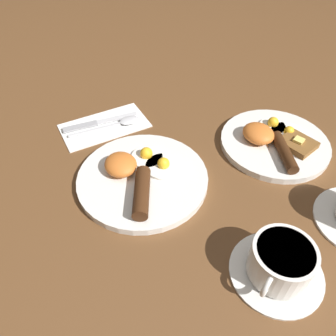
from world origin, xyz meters
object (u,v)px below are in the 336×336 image
breakfast_plate_far (274,141)px  teacup_near (280,264)px  spoon (122,122)px  breakfast_plate_near (141,177)px  knife (97,123)px

breakfast_plate_far → teacup_near: 0.32m
spoon → breakfast_plate_far: bearing=-35.7°
breakfast_plate_near → teacup_near: teacup_near is taller
breakfast_plate_near → breakfast_plate_far: 0.32m
teacup_near → knife: size_ratio=0.81×
breakfast_plate_near → breakfast_plate_far: size_ratio=1.09×
breakfast_plate_far → teacup_near: (0.24, -0.22, 0.02)m
breakfast_plate_far → knife: size_ratio=1.32×
teacup_near → knife: 0.53m
breakfast_plate_near → teacup_near: bearing=18.6°
breakfast_plate_near → knife: (-0.22, -0.01, -0.01)m
knife → spoon: size_ratio=1.05×
knife → spoon: 0.06m
teacup_near → knife: bearing=-167.8°
breakfast_plate_near → breakfast_plate_far: bearing=80.9°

